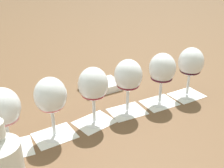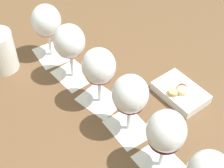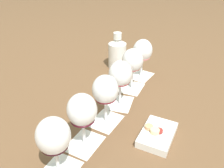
{
  "view_description": "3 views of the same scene",
  "coord_description": "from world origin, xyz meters",
  "px_view_note": "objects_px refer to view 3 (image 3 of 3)",
  "views": [
    {
      "loc": [
        0.32,
        -0.72,
        0.5
      ],
      "look_at": [
        0.0,
        -0.0,
        0.12
      ],
      "focal_mm": 45.0,
      "sensor_mm": 36.0,
      "label": 1
    },
    {
      "loc": [
        0.59,
        0.17,
        0.75
      ],
      "look_at": [
        0.0,
        -0.0,
        0.12
      ],
      "focal_mm": 55.0,
      "sensor_mm": 36.0,
      "label": 2
    },
    {
      "loc": [
        0.13,
        0.73,
        0.56
      ],
      "look_at": [
        0.0,
        -0.0,
        0.12
      ],
      "focal_mm": 38.0,
      "sensor_mm": 36.0,
      "label": 3
    }
  ],
  "objects_px": {
    "wine_glass_4": "(82,112)",
    "wine_glass_5": "(54,138)",
    "wine_glass_1": "(133,62)",
    "wine_glass_3": "(105,92)",
    "wine_glass_2": "(120,76)",
    "ceramic_vase": "(117,53)",
    "snack_dish": "(157,134)",
    "wine_glass_0": "(143,52)"
  },
  "relations": [
    {
      "from": "wine_glass_2",
      "to": "wine_glass_3",
      "type": "xyz_separation_m",
      "value": [
        0.07,
        0.1,
        0.0
      ]
    },
    {
      "from": "wine_glass_3",
      "to": "wine_glass_4",
      "type": "relative_size",
      "value": 1.0
    },
    {
      "from": "ceramic_vase",
      "to": "snack_dish",
      "type": "xyz_separation_m",
      "value": [
        -0.03,
        0.55,
        -0.07
      ]
    },
    {
      "from": "wine_glass_3",
      "to": "ceramic_vase",
      "type": "distance_m",
      "value": 0.46
    },
    {
      "from": "wine_glass_0",
      "to": "wine_glass_1",
      "type": "xyz_separation_m",
      "value": [
        0.07,
        0.1,
        -0.0
      ]
    },
    {
      "from": "wine_glass_0",
      "to": "ceramic_vase",
      "type": "relative_size",
      "value": 0.99
    },
    {
      "from": "wine_glass_3",
      "to": "ceramic_vase",
      "type": "relative_size",
      "value": 0.99
    },
    {
      "from": "snack_dish",
      "to": "wine_glass_5",
      "type": "bearing_deg",
      "value": 15.1
    },
    {
      "from": "wine_glass_0",
      "to": "wine_glass_1",
      "type": "distance_m",
      "value": 0.13
    },
    {
      "from": "wine_glass_5",
      "to": "wine_glass_1",
      "type": "bearing_deg",
      "value": -126.8
    },
    {
      "from": "wine_glass_0",
      "to": "wine_glass_5",
      "type": "distance_m",
      "value": 0.65
    },
    {
      "from": "wine_glass_5",
      "to": "wine_glass_3",
      "type": "bearing_deg",
      "value": -129.07
    },
    {
      "from": "wine_glass_2",
      "to": "wine_glass_5",
      "type": "relative_size",
      "value": 1.0
    },
    {
      "from": "wine_glass_4",
      "to": "wine_glass_3",
      "type": "bearing_deg",
      "value": -129.55
    },
    {
      "from": "wine_glass_5",
      "to": "ceramic_vase",
      "type": "height_order",
      "value": "same"
    },
    {
      "from": "wine_glass_5",
      "to": "wine_glass_2",
      "type": "bearing_deg",
      "value": -127.8
    },
    {
      "from": "wine_glass_1",
      "to": "wine_glass_2",
      "type": "height_order",
      "value": "same"
    },
    {
      "from": "wine_glass_2",
      "to": "wine_glass_4",
      "type": "xyz_separation_m",
      "value": [
        0.16,
        0.21,
        0.0
      ]
    },
    {
      "from": "wine_glass_0",
      "to": "wine_glass_5",
      "type": "relative_size",
      "value": 1.0
    },
    {
      "from": "wine_glass_0",
      "to": "ceramic_vase",
      "type": "height_order",
      "value": "same"
    },
    {
      "from": "snack_dish",
      "to": "wine_glass_4",
      "type": "bearing_deg",
      "value": -3.06
    },
    {
      "from": "wine_glass_3",
      "to": "snack_dish",
      "type": "distance_m",
      "value": 0.22
    },
    {
      "from": "wine_glass_2",
      "to": "wine_glass_4",
      "type": "relative_size",
      "value": 1.0
    },
    {
      "from": "wine_glass_0",
      "to": "wine_glass_4",
      "type": "xyz_separation_m",
      "value": [
        0.31,
        0.42,
        0.0
      ]
    },
    {
      "from": "wine_glass_5",
      "to": "snack_dish",
      "type": "relative_size",
      "value": 1.03
    },
    {
      "from": "wine_glass_4",
      "to": "wine_glass_5",
      "type": "height_order",
      "value": "same"
    },
    {
      "from": "wine_glass_1",
      "to": "ceramic_vase",
      "type": "bearing_deg",
      "value": -83.81
    },
    {
      "from": "wine_glass_1",
      "to": "wine_glass_5",
      "type": "bearing_deg",
      "value": 53.2
    },
    {
      "from": "wine_glass_1",
      "to": "wine_glass_2",
      "type": "xyz_separation_m",
      "value": [
        0.08,
        0.11,
        0.0
      ]
    },
    {
      "from": "wine_glass_3",
      "to": "wine_glass_5",
      "type": "relative_size",
      "value": 1.0
    },
    {
      "from": "wine_glass_3",
      "to": "wine_glass_2",
      "type": "bearing_deg",
      "value": -125.19
    },
    {
      "from": "wine_glass_2",
      "to": "ceramic_vase",
      "type": "xyz_separation_m",
      "value": [
        -0.05,
        -0.34,
        -0.05
      ]
    },
    {
      "from": "wine_glass_2",
      "to": "wine_glass_5",
      "type": "distance_m",
      "value": 0.39
    },
    {
      "from": "wine_glass_2",
      "to": "wine_glass_3",
      "type": "relative_size",
      "value": 1.0
    },
    {
      "from": "wine_glass_4",
      "to": "wine_glass_5",
      "type": "relative_size",
      "value": 1.0
    },
    {
      "from": "wine_glass_0",
      "to": "wine_glass_2",
      "type": "distance_m",
      "value": 0.26
    },
    {
      "from": "wine_glass_1",
      "to": "wine_glass_4",
      "type": "xyz_separation_m",
      "value": [
        0.23,
        0.32,
        0.0
      ]
    },
    {
      "from": "wine_glass_3",
      "to": "wine_glass_4",
      "type": "xyz_separation_m",
      "value": [
        0.08,
        0.1,
        0.0
      ]
    },
    {
      "from": "wine_glass_0",
      "to": "wine_glass_3",
      "type": "distance_m",
      "value": 0.39
    },
    {
      "from": "wine_glass_4",
      "to": "wine_glass_5",
      "type": "bearing_deg",
      "value": 51.43
    },
    {
      "from": "ceramic_vase",
      "to": "wine_glass_4",
      "type": "bearing_deg",
      "value": 68.9
    },
    {
      "from": "snack_dish",
      "to": "ceramic_vase",
      "type": "bearing_deg",
      "value": -86.65
    }
  ]
}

